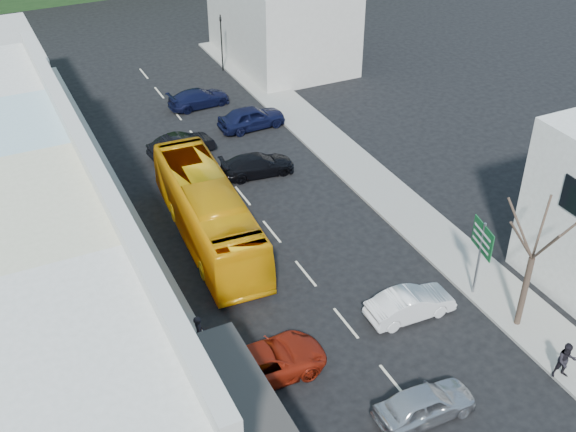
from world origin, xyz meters
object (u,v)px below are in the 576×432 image
(car_white, at_px, (410,304))
(car_red, at_px, (266,362))
(pedestrian_right, at_px, (566,361))
(direction_sign, at_px, (479,260))
(street_tree, at_px, (532,258))
(car_silver, at_px, (425,404))
(traffic_signal, at_px, (222,43))
(pedestrian_left, at_px, (199,334))
(bus, at_px, (208,214))

(car_white, distance_m, car_red, 7.40)
(pedestrian_right, distance_m, direction_sign, 6.03)
(street_tree, bearing_deg, car_silver, -159.68)
(car_silver, distance_m, street_tree, 7.82)
(street_tree, height_order, traffic_signal, street_tree)
(pedestrian_left, relative_size, street_tree, 0.23)
(bus, height_order, car_white, bus)
(pedestrian_right, height_order, direction_sign, direction_sign)
(pedestrian_left, relative_size, traffic_signal, 0.38)
(bus, xyz_separation_m, direction_sign, (9.58, -9.71, 0.48))
(pedestrian_left, relative_size, direction_sign, 0.42)
(pedestrian_left, height_order, direction_sign, direction_sign)
(pedestrian_left, xyz_separation_m, traffic_signal, (12.34, 28.77, 1.23))
(direction_sign, distance_m, street_tree, 3.15)
(car_white, height_order, traffic_signal, traffic_signal)
(car_white, bearing_deg, car_red, 95.34)
(bus, height_order, traffic_signal, traffic_signal)
(car_silver, relative_size, traffic_signal, 0.99)
(car_silver, height_order, car_red, same)
(street_tree, bearing_deg, car_white, 146.48)
(bus, bearing_deg, direction_sign, -41.92)
(street_tree, bearing_deg, pedestrian_right, -98.95)
(car_white, bearing_deg, bus, 33.44)
(pedestrian_left, bearing_deg, car_white, -89.45)
(pedestrian_left, bearing_deg, street_tree, -96.63)
(car_silver, height_order, traffic_signal, traffic_signal)
(car_red, distance_m, traffic_signal, 32.94)
(bus, bearing_deg, car_white, -54.63)
(direction_sign, bearing_deg, bus, 146.79)
(pedestrian_left, distance_m, traffic_signal, 31.33)
(traffic_signal, bearing_deg, direction_sign, 91.93)
(car_silver, distance_m, pedestrian_right, 6.29)
(traffic_signal, bearing_deg, pedestrian_right, 91.60)
(car_red, xyz_separation_m, pedestrian_right, (10.84, -5.48, 0.30))
(pedestrian_right, bearing_deg, bus, 143.76)
(car_red, height_order, direction_sign, direction_sign)
(car_silver, bearing_deg, bus, 13.44)
(car_white, height_order, pedestrian_left, pedestrian_left)
(bus, relative_size, car_red, 2.52)
(car_red, bearing_deg, car_white, -85.74)
(pedestrian_left, bearing_deg, direction_sign, -86.40)
(car_red, bearing_deg, pedestrian_left, 39.03)
(bus, relative_size, car_silver, 2.64)
(car_red, bearing_deg, street_tree, -100.25)
(bus, xyz_separation_m, pedestrian_left, (-3.32, -7.70, -0.55))
(car_silver, height_order, direction_sign, direction_sign)
(pedestrian_right, xyz_separation_m, direction_sign, (0.10, 5.94, 1.03))
(car_red, relative_size, direction_sign, 1.13)
(car_white, xyz_separation_m, pedestrian_left, (-9.34, 1.97, 0.30))
(direction_sign, relative_size, traffic_signal, 0.91)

